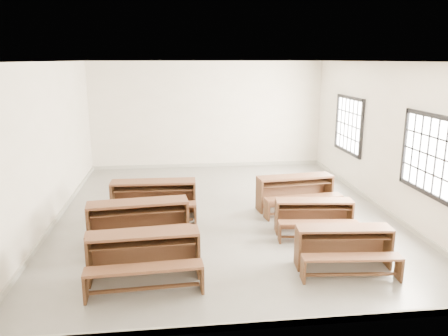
{
  "coord_description": "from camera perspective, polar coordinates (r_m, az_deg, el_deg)",
  "views": [
    {
      "loc": [
        -1.05,
        -8.92,
        3.24
      ],
      "look_at": [
        0.0,
        0.0,
        1.0
      ],
      "focal_mm": 35.0,
      "sensor_mm": 36.0,
      "label": 1
    }
  ],
  "objects": [
    {
      "name": "desk_set_4",
      "position": [
        8.51,
        11.68,
        -5.95
      ],
      "size": [
        1.52,
        0.9,
        0.65
      ],
      "rotation": [
        0.0,
        0.0,
        -0.11
      ],
      "color": "brown",
      "rests_on": "ground"
    },
    {
      "name": "desk_set_2",
      "position": [
        9.23,
        -9.18,
        -3.71
      ],
      "size": [
        1.77,
        0.96,
        0.79
      ],
      "rotation": [
        0.0,
        0.0,
        -0.03
      ],
      "color": "brown",
      "rests_on": "ground"
    },
    {
      "name": "desk_set_0",
      "position": [
        6.73,
        -10.37,
        -10.88
      ],
      "size": [
        1.7,
        0.94,
        0.74
      ],
      "rotation": [
        0.0,
        0.0,
        0.05
      ],
      "color": "brown",
      "rests_on": "ground"
    },
    {
      "name": "room",
      "position": [
        9.06,
        0.57,
        7.05
      ],
      "size": [
        8.5,
        8.5,
        3.2
      ],
      "color": "slate",
      "rests_on": "ground"
    },
    {
      "name": "desk_set_5",
      "position": [
        9.75,
        9.33,
        -2.89
      ],
      "size": [
        1.76,
        1.05,
        0.75
      ],
      "rotation": [
        0.0,
        0.0,
        0.11
      ],
      "color": "brown",
      "rests_on": "ground"
    },
    {
      "name": "desk_set_1",
      "position": [
        7.95,
        -11.1,
        -6.7
      ],
      "size": [
        1.85,
        1.09,
        0.8
      ],
      "rotation": [
        0.0,
        0.0,
        0.1
      ],
      "color": "brown",
      "rests_on": "ground"
    },
    {
      "name": "desk_set_3",
      "position": [
        7.26,
        15.41,
        -9.65
      ],
      "size": [
        1.56,
        0.9,
        0.67
      ],
      "rotation": [
        0.0,
        0.0,
        -0.09
      ],
      "color": "brown",
      "rests_on": "ground"
    }
  ]
}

